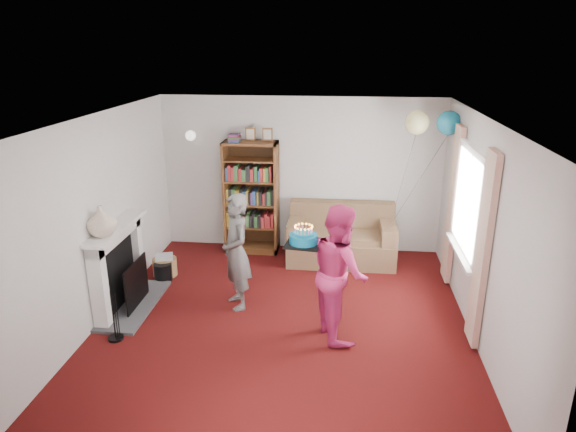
# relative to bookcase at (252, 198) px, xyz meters

# --- Properties ---
(ground) EXTENTS (5.00, 5.00, 0.00)m
(ground) POSITION_rel_bookcase_xyz_m (0.78, -2.30, -0.90)
(ground) COLOR #350807
(ground) RESTS_ON ground
(wall_back) EXTENTS (4.50, 0.02, 2.50)m
(wall_back) POSITION_rel_bookcase_xyz_m (0.78, 0.21, 0.35)
(wall_back) COLOR silver
(wall_back) RESTS_ON ground
(wall_left) EXTENTS (0.02, 5.00, 2.50)m
(wall_left) POSITION_rel_bookcase_xyz_m (-1.48, -2.30, 0.35)
(wall_left) COLOR silver
(wall_left) RESTS_ON ground
(wall_right) EXTENTS (0.02, 5.00, 2.50)m
(wall_right) POSITION_rel_bookcase_xyz_m (3.04, -2.30, 0.35)
(wall_right) COLOR silver
(wall_right) RESTS_ON ground
(ceiling) EXTENTS (4.50, 5.00, 0.01)m
(ceiling) POSITION_rel_bookcase_xyz_m (0.78, -2.30, 1.61)
(ceiling) COLOR white
(ceiling) RESTS_ON wall_back
(fireplace) EXTENTS (0.55, 1.80, 1.12)m
(fireplace) POSITION_rel_bookcase_xyz_m (-1.31, -2.11, -0.38)
(fireplace) COLOR #3F3F42
(fireplace) RESTS_ON ground
(window_bay) EXTENTS (0.14, 2.02, 2.20)m
(window_bay) POSITION_rel_bookcase_xyz_m (2.99, -1.70, 0.31)
(window_bay) COLOR white
(window_bay) RESTS_ON ground
(wall_sconce) EXTENTS (0.16, 0.23, 0.16)m
(wall_sconce) POSITION_rel_bookcase_xyz_m (-0.97, 0.06, 0.99)
(wall_sconce) COLOR gold
(wall_sconce) RESTS_ON ground
(bookcase) EXTENTS (0.86, 0.42, 2.03)m
(bookcase) POSITION_rel_bookcase_xyz_m (0.00, 0.00, 0.00)
(bookcase) COLOR #472B14
(bookcase) RESTS_ON ground
(sofa) EXTENTS (1.66, 0.88, 0.88)m
(sofa) POSITION_rel_bookcase_xyz_m (1.47, -0.23, -0.56)
(sofa) COLOR olive
(sofa) RESTS_ON ground
(wicker_basket) EXTENTS (0.35, 0.35, 0.32)m
(wicker_basket) POSITION_rel_bookcase_xyz_m (-1.12, -1.13, -0.75)
(wicker_basket) COLOR olive
(wicker_basket) RESTS_ON ground
(person_striped) EXTENTS (0.58, 0.66, 1.52)m
(person_striped) POSITION_rel_bookcase_xyz_m (0.14, -1.92, -0.14)
(person_striped) COLOR black
(person_striped) RESTS_ON ground
(person_magenta) EXTENTS (0.83, 0.94, 1.60)m
(person_magenta) POSITION_rel_bookcase_xyz_m (1.45, -2.47, -0.09)
(person_magenta) COLOR #C3275F
(person_magenta) RESTS_ON ground
(birthday_cake) EXTENTS (0.39, 0.39, 0.22)m
(birthday_cake) POSITION_rel_bookcase_xyz_m (1.03, -2.45, 0.28)
(birthday_cake) COLOR black
(birthday_cake) RESTS_ON ground
(balloons) EXTENTS (0.90, 0.34, 1.73)m
(balloons) POSITION_rel_bookcase_xyz_m (2.68, -0.46, 1.32)
(balloons) COLOR #3F3F3F
(balloons) RESTS_ON ground
(mantel_vase) EXTENTS (0.42, 0.42, 0.37)m
(mantel_vase) POSITION_rel_bookcase_xyz_m (-1.34, -2.45, 0.41)
(mantel_vase) COLOR beige
(mantel_vase) RESTS_ON fireplace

